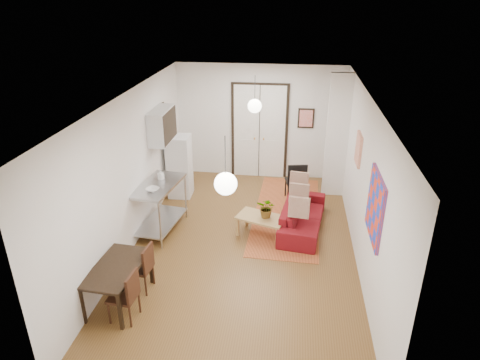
# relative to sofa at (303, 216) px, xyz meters

# --- Properties ---
(floor) EXTENTS (7.00, 7.00, 0.00)m
(floor) POSITION_rel_sofa_xyz_m (-1.13, -0.85, -0.28)
(floor) COLOR brown
(floor) RESTS_ON ground
(ceiling) EXTENTS (4.20, 7.00, 0.02)m
(ceiling) POSITION_rel_sofa_xyz_m (-1.13, -0.85, 2.62)
(ceiling) COLOR white
(ceiling) RESTS_ON wall_back
(wall_back) EXTENTS (4.20, 0.02, 2.90)m
(wall_back) POSITION_rel_sofa_xyz_m (-1.13, 2.65, 1.17)
(wall_back) COLOR white
(wall_back) RESTS_ON floor
(wall_front) EXTENTS (4.20, 0.02, 2.90)m
(wall_front) POSITION_rel_sofa_xyz_m (-1.13, -4.35, 1.17)
(wall_front) COLOR white
(wall_front) RESTS_ON floor
(wall_left) EXTENTS (0.02, 7.00, 2.90)m
(wall_left) POSITION_rel_sofa_xyz_m (-3.23, -0.85, 1.17)
(wall_left) COLOR white
(wall_left) RESTS_ON floor
(wall_right) EXTENTS (0.02, 7.00, 2.90)m
(wall_right) POSITION_rel_sofa_xyz_m (0.97, -0.85, 1.17)
(wall_right) COLOR white
(wall_right) RESTS_ON floor
(double_doors) EXTENTS (1.44, 0.06, 2.50)m
(double_doors) POSITION_rel_sofa_xyz_m (-1.13, 2.60, 0.92)
(double_doors) COLOR white
(double_doors) RESTS_ON wall_back
(stub_partition) EXTENTS (0.50, 0.10, 2.90)m
(stub_partition) POSITION_rel_sofa_xyz_m (0.72, 1.70, 1.17)
(stub_partition) COLOR white
(stub_partition) RESTS_ON floor
(wall_cabinet) EXTENTS (0.35, 1.00, 0.70)m
(wall_cabinet) POSITION_rel_sofa_xyz_m (-3.05, 0.65, 1.62)
(wall_cabinet) COLOR silver
(wall_cabinet) RESTS_ON wall_left
(painting_popart) EXTENTS (0.05, 1.00, 1.00)m
(painting_popart) POSITION_rel_sofa_xyz_m (0.95, -2.10, 1.37)
(painting_popart) COLOR red
(painting_popart) RESTS_ON wall_right
(painting_abstract) EXTENTS (0.05, 0.50, 0.60)m
(painting_abstract) POSITION_rel_sofa_xyz_m (0.95, -0.05, 1.52)
(painting_abstract) COLOR #F6E7CD
(painting_abstract) RESTS_ON wall_right
(poster_back) EXTENTS (0.40, 0.03, 0.50)m
(poster_back) POSITION_rel_sofa_xyz_m (0.02, 2.62, 1.32)
(poster_back) COLOR red
(poster_back) RESTS_ON wall_back
(print_left) EXTENTS (0.03, 0.44, 0.54)m
(print_left) POSITION_rel_sofa_xyz_m (-3.20, 1.15, 1.67)
(print_left) COLOR olive
(print_left) RESTS_ON wall_left
(pendant_back) EXTENTS (0.30, 0.30, 0.80)m
(pendant_back) POSITION_rel_sofa_xyz_m (-1.13, 1.15, 1.97)
(pendant_back) COLOR white
(pendant_back) RESTS_ON ceiling
(pendant_front) EXTENTS (0.30, 0.30, 0.80)m
(pendant_front) POSITION_rel_sofa_xyz_m (-1.13, -2.85, 1.97)
(pendant_front) COLOR white
(pendant_front) RESTS_ON ceiling
(kilim_rug) EXTENTS (1.51, 3.75, 0.01)m
(kilim_rug) POSITION_rel_sofa_xyz_m (-0.33, 0.60, -0.28)
(kilim_rug) COLOR #C16330
(kilim_rug) RESTS_ON floor
(sofa) EXTENTS (2.03, 1.02, 0.57)m
(sofa) POSITION_rel_sofa_xyz_m (0.00, 0.00, 0.00)
(sofa) COLOR maroon
(sofa) RESTS_ON floor
(coffee_table) EXTENTS (1.07, 0.81, 0.42)m
(coffee_table) POSITION_rel_sofa_xyz_m (-0.82, -0.40, 0.08)
(coffee_table) COLOR tan
(coffee_table) RESTS_ON floor
(potted_plant) EXTENTS (0.46, 0.43, 0.41)m
(potted_plant) POSITION_rel_sofa_xyz_m (-0.72, -0.40, 0.35)
(potted_plant) COLOR #3B6C30
(potted_plant) RESTS_ON coffee_table
(kitchen_counter) EXTENTS (0.86, 1.43, 1.04)m
(kitchen_counter) POSITION_rel_sofa_xyz_m (-2.87, -0.46, 0.41)
(kitchen_counter) COLOR #AAACAF
(kitchen_counter) RESTS_ON floor
(bowl) EXTENTS (0.32, 0.32, 0.06)m
(bowl) POSITION_rel_sofa_xyz_m (-2.88, -0.76, 0.78)
(bowl) COLOR silver
(bowl) RESTS_ON kitchen_counter
(soap_bottle) EXTENTS (0.13, 0.13, 0.22)m
(soap_bottle) POSITION_rel_sofa_xyz_m (-2.88, -0.21, 0.86)
(soap_bottle) COLOR teal
(soap_bottle) RESTS_ON kitchen_counter
(fridge) EXTENTS (0.53, 0.53, 1.48)m
(fridge) POSITION_rel_sofa_xyz_m (-2.88, 1.20, 0.46)
(fridge) COLOR silver
(fridge) RESTS_ON floor
(dining_table) EXTENTS (0.79, 1.25, 0.66)m
(dining_table) POSITION_rel_sofa_xyz_m (-2.88, -2.66, 0.31)
(dining_table) COLOR black
(dining_table) RESTS_ON floor
(dining_chair_near) EXTENTS (0.43, 0.57, 0.83)m
(dining_chair_near) POSITION_rel_sofa_xyz_m (-2.66, -2.23, 0.19)
(dining_chair_near) COLOR #3A1F12
(dining_chair_near) RESTS_ON floor
(dining_chair_far) EXTENTS (0.43, 0.57, 0.83)m
(dining_chair_far) POSITION_rel_sofa_xyz_m (-2.66, -2.93, 0.19)
(dining_chair_far) COLOR #3A1F12
(dining_chair_far) RESTS_ON floor
(black_side_chair) EXTENTS (0.51, 0.51, 0.96)m
(black_side_chair) POSITION_rel_sofa_xyz_m (-0.17, 1.38, 0.28)
(black_side_chair) COLOR black
(black_side_chair) RESTS_ON floor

